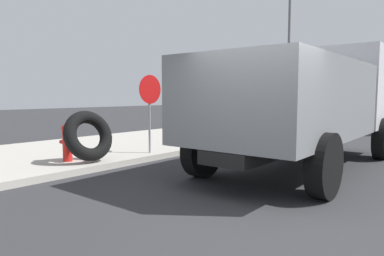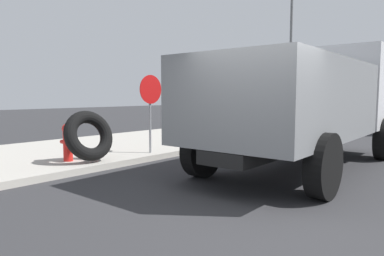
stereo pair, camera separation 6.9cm
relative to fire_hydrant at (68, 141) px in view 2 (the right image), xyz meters
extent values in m
plane|color=#2D2D30|center=(-0.06, -4.94, -0.63)|extent=(80.00, 80.00, 0.00)
cube|color=#ADA89E|center=(-0.06, 1.56, -0.55)|extent=(36.00, 5.00, 0.15)
cylinder|color=red|center=(0.00, 0.01, -0.12)|extent=(0.21, 0.21, 0.71)
sphere|color=red|center=(0.00, 0.01, 0.29)|extent=(0.25, 0.25, 0.25)
cylinder|color=red|center=(0.00, -0.18, -0.04)|extent=(0.10, 0.17, 0.10)
cylinder|color=red|center=(0.00, 0.20, -0.04)|extent=(0.10, 0.17, 0.10)
cylinder|color=red|center=(0.00, -0.18, -0.12)|extent=(0.12, 0.17, 0.12)
torus|color=black|center=(0.27, -0.46, 0.14)|extent=(1.23, 0.76, 1.23)
cylinder|color=gray|center=(2.08, -0.58, 0.56)|extent=(0.06, 0.06, 2.08)
cylinder|color=red|center=(2.08, -0.62, 1.23)|extent=(0.76, 0.02, 0.76)
cube|color=slate|center=(2.54, -4.21, 0.97)|extent=(4.86, 2.61, 1.60)
cube|color=silver|center=(6.14, -4.12, 1.27)|extent=(2.06, 2.55, 2.20)
cube|color=black|center=(3.64, -4.18, 0.04)|extent=(7.02, 1.07, 0.24)
cylinder|color=black|center=(5.91, -2.88, -0.08)|extent=(1.11, 0.33, 1.10)
cylinder|color=black|center=(5.97, -5.38, -0.08)|extent=(1.11, 0.33, 1.10)
cylinder|color=black|center=(1.31, -2.99, -0.08)|extent=(1.11, 0.33, 1.10)
cylinder|color=black|center=(1.37, -5.49, -0.08)|extent=(1.11, 0.33, 1.10)
cylinder|color=black|center=(14.10, -3.31, -0.08)|extent=(1.11, 0.33, 1.10)
cylinder|color=#595B5E|center=(11.47, -0.14, 2.94)|extent=(0.12, 0.12, 6.83)
camera|label=1|loc=(-4.34, -7.46, 1.07)|focal=32.81mm
camera|label=2|loc=(-4.30, -7.52, 1.07)|focal=32.81mm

